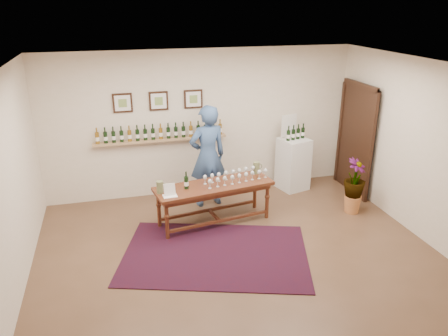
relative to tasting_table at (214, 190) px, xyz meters
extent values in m
plane|color=#523824|center=(0.10, -1.07, -0.60)|extent=(6.00, 6.00, 0.00)
plane|color=silver|center=(0.10, 1.43, 0.80)|extent=(6.00, 0.00, 6.00)
plane|color=silver|center=(0.10, -3.57, 0.80)|extent=(6.00, 0.00, 6.00)
plane|color=silver|center=(-2.90, -1.07, 0.80)|extent=(0.00, 5.00, 5.00)
plane|color=silver|center=(3.10, -1.07, 0.80)|extent=(0.00, 5.00, 5.00)
plane|color=silver|center=(0.10, -1.07, 2.20)|extent=(6.00, 6.00, 0.00)
cube|color=tan|center=(-0.70, 1.34, 0.55)|extent=(2.50, 0.16, 0.04)
cube|color=black|center=(3.04, 0.63, 0.45)|extent=(0.10, 1.00, 2.10)
cube|color=black|center=(2.99, 0.63, 0.45)|extent=(0.04, 1.12, 2.22)
cube|color=black|center=(-1.35, 1.40, 1.28)|extent=(0.35, 0.03, 0.35)
cube|color=white|center=(-1.35, 1.39, 1.28)|extent=(0.28, 0.01, 0.28)
cube|color=olive|center=(-1.35, 1.38, 1.28)|extent=(0.15, 0.00, 0.15)
cube|color=black|center=(-0.70, 1.40, 1.28)|extent=(0.35, 0.03, 0.35)
cube|color=white|center=(-0.70, 1.39, 1.28)|extent=(0.28, 0.01, 0.28)
cube|color=olive|center=(-0.70, 1.38, 1.28)|extent=(0.15, 0.00, 0.15)
cube|color=black|center=(-0.05, 1.40, 1.28)|extent=(0.35, 0.03, 0.35)
cube|color=white|center=(-0.05, 1.39, 1.28)|extent=(0.28, 0.01, 0.28)
cube|color=olive|center=(-0.05, 1.38, 1.28)|extent=(0.15, 0.00, 0.15)
cube|color=#460C12|center=(-0.23, -1.01, -0.60)|extent=(3.20, 2.61, 0.01)
cube|color=#4A1812|center=(0.00, 0.00, 0.08)|extent=(2.08, 0.95, 0.05)
cube|color=#4A1812|center=(0.00, 0.00, 0.02)|extent=(1.96, 0.83, 0.09)
cylinder|color=#4A1812|center=(-0.86, -0.37, -0.28)|extent=(0.07, 0.07, 0.66)
cylinder|color=#4A1812|center=(0.94, -0.08, -0.28)|extent=(0.07, 0.07, 0.66)
cylinder|color=#4A1812|center=(-0.94, 0.08, -0.28)|extent=(0.07, 0.07, 0.66)
cylinder|color=#4A1812|center=(0.86, 0.37, -0.28)|extent=(0.07, 0.07, 0.66)
cube|color=#4A1812|center=(0.04, -0.23, -0.48)|extent=(1.81, 0.34, 0.05)
cube|color=#4A1812|center=(-0.04, 0.23, -0.48)|extent=(1.81, 0.34, 0.05)
cube|color=#4A1812|center=(0.00, 0.00, -0.48)|extent=(0.12, 0.46, 0.05)
cube|color=white|center=(-0.78, -0.25, 0.21)|extent=(0.23, 0.17, 0.20)
cube|color=white|center=(1.90, 1.03, -0.08)|extent=(0.64, 0.64, 1.05)
cube|color=white|center=(1.82, 1.17, 0.69)|extent=(0.35, 0.11, 0.49)
cone|color=#BD733F|center=(2.51, -0.27, -0.44)|extent=(0.30, 0.30, 0.32)
imported|color=#153316|center=(2.51, -0.27, 0.00)|extent=(0.65, 0.65, 0.56)
imported|color=#334F7A|center=(0.07, 0.74, 0.35)|extent=(0.76, 0.56, 1.91)
camera|label=1|loc=(-1.58, -6.57, 3.01)|focal=35.00mm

